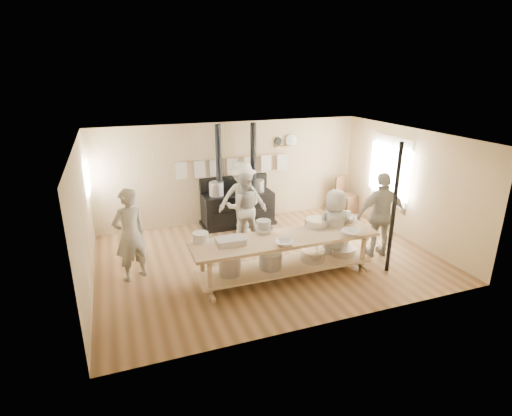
# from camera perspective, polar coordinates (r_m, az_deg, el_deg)

# --- Properties ---
(ground) EXTENTS (7.00, 7.00, 0.00)m
(ground) POSITION_cam_1_polar(r_m,az_deg,el_deg) (8.65, 1.65, -7.12)
(ground) COLOR brown
(ground) RESTS_ON ground
(room_shell) EXTENTS (7.00, 7.00, 7.00)m
(room_shell) POSITION_cam_1_polar(r_m,az_deg,el_deg) (8.07, 1.76, 3.27)
(room_shell) COLOR tan
(room_shell) RESTS_ON ground
(window_right) EXTENTS (0.09, 1.50, 1.65)m
(window_right) POSITION_cam_1_polar(r_m,az_deg,el_deg) (10.33, 18.71, 5.12)
(window_right) COLOR beige
(window_right) RESTS_ON ground
(left_opening) EXTENTS (0.00, 0.90, 0.90)m
(left_opening) POSITION_cam_1_polar(r_m,az_deg,el_deg) (9.48, -22.90, 4.03)
(left_opening) COLOR white
(left_opening) RESTS_ON ground
(stove) EXTENTS (1.90, 0.75, 2.60)m
(stove) POSITION_cam_1_polar(r_m,az_deg,el_deg) (10.30, -2.70, 0.41)
(stove) COLOR black
(stove) RESTS_ON ground
(towel_rail) EXTENTS (3.00, 0.04, 0.47)m
(towel_rail) POSITION_cam_1_polar(r_m,az_deg,el_deg) (10.28, -3.24, 6.37)
(towel_rail) COLOR #A3865D
(towel_rail) RESTS_ON ground
(back_wall_shelf) EXTENTS (0.63, 0.14, 0.32)m
(back_wall_shelf) POSITION_cam_1_polar(r_m,az_deg,el_deg) (10.73, 4.26, 9.33)
(back_wall_shelf) COLOR #A3865D
(back_wall_shelf) RESTS_ON ground
(prep_table) EXTENTS (3.60, 0.90, 0.85)m
(prep_table) POSITION_cam_1_polar(r_m,az_deg,el_deg) (7.68, 4.12, -6.44)
(prep_table) COLOR #A3865D
(prep_table) RESTS_ON ground
(support_post) EXTENTS (0.08, 0.08, 2.60)m
(support_post) POSITION_cam_1_polar(r_m,az_deg,el_deg) (8.07, 19.08, -0.22)
(support_post) COLOR black
(support_post) RESTS_ON ground
(cook_far_left) EXTENTS (0.79, 0.68, 1.82)m
(cook_far_left) POSITION_cam_1_polar(r_m,az_deg,el_deg) (7.84, -17.55, -3.66)
(cook_far_left) COLOR #A3A090
(cook_far_left) RESTS_ON ground
(cook_left) EXTENTS (0.96, 0.84, 1.68)m
(cook_left) POSITION_cam_1_polar(r_m,az_deg,el_deg) (9.14, -1.72, 0.07)
(cook_left) COLOR #A3A090
(cook_left) RESTS_ON ground
(cook_center) EXTENTS (0.82, 0.58, 1.59)m
(cook_center) POSITION_cam_1_polar(r_m,az_deg,el_deg) (8.29, 11.12, -2.73)
(cook_center) COLOR #A3A090
(cook_center) RESTS_ON ground
(cook_right) EXTENTS (1.13, 0.60, 1.84)m
(cook_right) POSITION_cam_1_polar(r_m,az_deg,el_deg) (8.86, 17.47, -0.95)
(cook_right) COLOR #A3A090
(cook_right) RESTS_ON ground
(cook_by_window) EXTENTS (1.28, 0.95, 1.78)m
(cook_by_window) POSITION_cam_1_polar(r_m,az_deg,el_deg) (9.61, -1.94, 1.34)
(cook_by_window) COLOR #A3A090
(cook_by_window) RESTS_ON ground
(chair) EXTENTS (0.62, 0.62, 1.02)m
(chair) POSITION_cam_1_polar(r_m,az_deg,el_deg) (11.53, 12.64, 0.88)
(chair) COLOR brown
(chair) RESTS_ON ground
(bowl_white_a) EXTENTS (0.43, 0.43, 0.08)m
(bowl_white_a) POSITION_cam_1_polar(r_m,az_deg,el_deg) (7.19, 4.12, -5.03)
(bowl_white_a) COLOR silver
(bowl_white_a) RESTS_ON prep_table
(bowl_steel_a) EXTENTS (0.47, 0.47, 0.11)m
(bowl_steel_a) POSITION_cam_1_polar(r_m,az_deg,el_deg) (7.70, 1.28, -3.19)
(bowl_steel_a) COLOR silver
(bowl_steel_a) RESTS_ON prep_table
(bowl_white_b) EXTENTS (0.52, 0.52, 0.09)m
(bowl_white_b) POSITION_cam_1_polar(r_m,az_deg,el_deg) (7.82, 13.44, -3.45)
(bowl_white_b) COLOR silver
(bowl_white_b) RESTS_ON prep_table
(bowl_steel_b) EXTENTS (0.48, 0.48, 0.11)m
(bowl_steel_b) POSITION_cam_1_polar(r_m,az_deg,el_deg) (8.50, 12.91, -1.48)
(bowl_steel_b) COLOR silver
(bowl_steel_b) RESTS_ON prep_table
(roasting_pan) EXTENTS (0.51, 0.34, 0.11)m
(roasting_pan) POSITION_cam_1_polar(r_m,az_deg,el_deg) (7.23, -3.68, -4.74)
(roasting_pan) COLOR #B2B2B7
(roasting_pan) RESTS_ON prep_table
(mixing_bowl_large) EXTENTS (0.52, 0.52, 0.15)m
(mixing_bowl_large) POSITION_cam_1_polar(r_m,az_deg,el_deg) (8.10, 8.69, -2.07)
(mixing_bowl_large) COLOR silver
(mixing_bowl_large) RESTS_ON prep_table
(bucket_galv) EXTENTS (0.33, 0.33, 0.26)m
(bucket_galv) POSITION_cam_1_polar(r_m,az_deg,el_deg) (7.66, 1.07, -2.70)
(bucket_galv) COLOR gray
(bucket_galv) RESTS_ON prep_table
(deep_bowl_enamel) EXTENTS (0.36, 0.36, 0.18)m
(deep_bowl_enamel) POSITION_cam_1_polar(r_m,az_deg,el_deg) (7.35, -7.93, -4.18)
(deep_bowl_enamel) COLOR silver
(deep_bowl_enamel) RESTS_ON prep_table
(pitcher) EXTENTS (0.17, 0.17, 0.22)m
(pitcher) POSITION_cam_1_polar(r_m,az_deg,el_deg) (8.48, 12.88, -1.14)
(pitcher) COLOR silver
(pitcher) RESTS_ON prep_table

